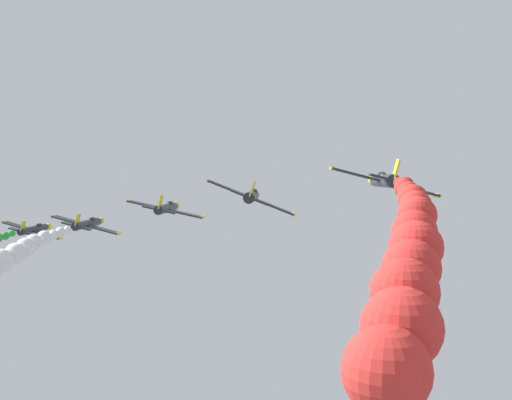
% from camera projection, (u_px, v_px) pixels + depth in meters
% --- Properties ---
extents(airplane_lead, '(9.28, 10.35, 3.31)m').
position_uv_depth(airplane_lead, '(34.00, 229.00, 89.81)').
color(airplane_lead, '#23282D').
extents(airplane_left_inner, '(9.34, 10.35, 3.21)m').
position_uv_depth(airplane_left_inner, '(88.00, 224.00, 78.24)').
color(airplane_left_inner, '#23282D').
extents(smoke_trail_left_inner, '(3.07, 18.94, 4.26)m').
position_uv_depth(smoke_trail_left_inner, '(13.00, 255.00, 58.20)').
color(smoke_trail_left_inner, white).
extents(airplane_right_inner, '(9.41, 10.35, 3.04)m').
position_uv_depth(airplane_right_inner, '(167.00, 208.00, 69.67)').
color(airplane_right_inner, '#23282D').
extents(airplane_left_outer, '(9.03, 10.35, 3.84)m').
position_uv_depth(airplane_left_outer, '(252.00, 196.00, 58.36)').
color(airplane_left_outer, '#23282D').
extents(airplane_right_outer, '(9.34, 10.35, 3.20)m').
position_uv_depth(airplane_right_outer, '(384.00, 180.00, 49.28)').
color(airplane_right_outer, '#23282D').
extents(smoke_trail_right_outer, '(7.11, 24.63, 8.58)m').
position_uv_depth(smoke_trail_right_outer, '(406.00, 276.00, 25.61)').
color(smoke_trail_right_outer, red).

